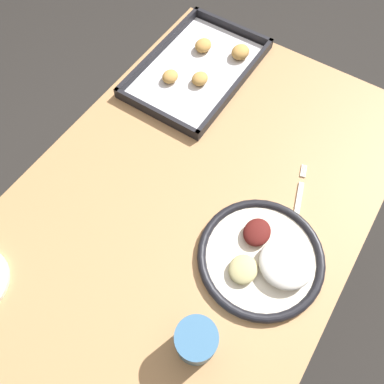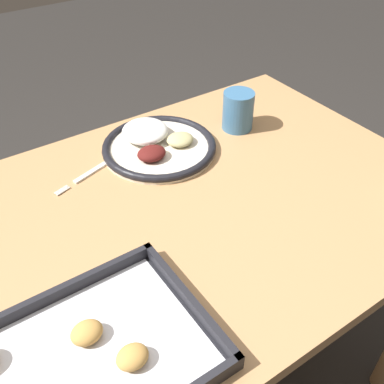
{
  "view_description": "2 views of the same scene",
  "coord_description": "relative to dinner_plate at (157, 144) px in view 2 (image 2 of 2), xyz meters",
  "views": [
    {
      "loc": [
        -0.36,
        -0.22,
        1.57
      ],
      "look_at": [
        -0.02,
        0.0,
        0.8
      ],
      "focal_mm": 35.0,
      "sensor_mm": 36.0,
      "label": 1
    },
    {
      "loc": [
        0.39,
        0.6,
        1.4
      ],
      "look_at": [
        -0.02,
        0.0,
        0.8
      ],
      "focal_mm": 42.0,
      "sensor_mm": 36.0,
      "label": 2
    }
  ],
  "objects": [
    {
      "name": "drinking_cup",
      "position": [
        -0.23,
        0.03,
        0.04
      ],
      "size": [
        0.08,
        0.08,
        0.1
      ],
      "color": "#38668E",
      "rests_on": "dining_table"
    },
    {
      "name": "dinner_plate",
      "position": [
        0.0,
        0.0,
        0.0
      ],
      "size": [
        0.28,
        0.28,
        0.05
      ],
      "color": "beige",
      "rests_on": "dining_table"
    },
    {
      "name": "fork",
      "position": [
        0.17,
        -0.01,
        -0.01
      ],
      "size": [
        0.2,
        0.07,
        0.0
      ],
      "rotation": [
        0.0,
        0.0,
        0.3
      ],
      "color": "silver",
      "rests_on": "dining_table"
    },
    {
      "name": "baking_tray",
      "position": [
        0.41,
        0.43,
        -0.0
      ],
      "size": [
        0.42,
        0.28,
        0.04
      ],
      "color": "black",
      "rests_on": "dining_table"
    },
    {
      "name": "dining_table",
      "position": [
        0.06,
        0.22,
        -0.14
      ],
      "size": [
        1.14,
        0.78,
        0.77
      ],
      "color": "#AD7F51",
      "rests_on": "ground_plane"
    }
  ]
}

